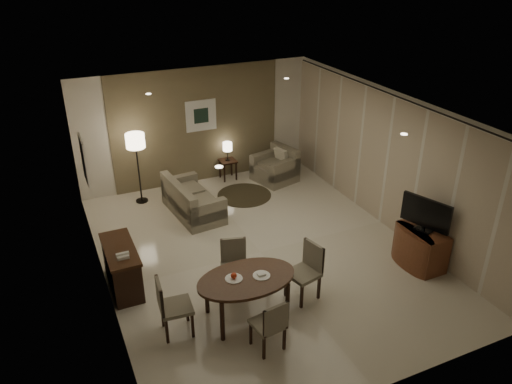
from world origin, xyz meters
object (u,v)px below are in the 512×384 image
armchair (275,165)px  side_table (228,169)px  chair_near (268,323)px  sofa (193,197)px  console_desk (122,268)px  chair_left (176,306)px  chair_far (235,269)px  chair_right (303,273)px  tv_cabinet (421,247)px  floor_lamp (138,169)px  dining_table (247,297)px

armchair → side_table: 1.13m
chair_near → side_table: size_ratio=1.75×
sofa → console_desk: bearing=130.3°
chair_left → chair_far: bearing=-59.6°
chair_far → chair_left: chair_left is taller
armchair → side_table: size_ratio=1.85×
chair_right → armchair: 4.45m
tv_cabinet → floor_lamp: floor_lamp is taller
chair_near → chair_left: size_ratio=0.92×
chair_right → floor_lamp: (-1.59, 4.39, 0.32)m
chair_far → chair_left: 1.24m
armchair → floor_lamp: (-3.16, 0.23, 0.39)m
dining_table → chair_left: 1.07m
console_desk → floor_lamp: size_ratio=0.76×
dining_table → armchair: bearing=58.8°
sofa → armchair: (2.28, 0.78, 0.02)m
chair_right → side_table: chair_right is taller
console_desk → chair_left: (0.50, -1.41, 0.09)m
tv_cabinet → chair_near: size_ratio=1.06×
chair_left → chair_right: 2.04m
tv_cabinet → chair_left: (-4.39, 0.09, 0.11)m
chair_left → console_desk: bearing=25.0°
side_table → floor_lamp: (-2.18, -0.32, 0.55)m
chair_left → chair_right: bearing=-86.2°
chair_far → dining_table: bearing=-81.3°
dining_table → chair_right: size_ratio=1.62×
armchair → side_table: armchair is taller
console_desk → dining_table: (1.56, -1.51, -0.02)m
chair_left → chair_right: (2.04, -0.05, 0.00)m
console_desk → chair_right: size_ratio=1.29×
chair_left → sofa: bearing=-16.5°
dining_table → chair_right: bearing=3.0°
dining_table → chair_right: (0.99, 0.05, 0.11)m
tv_cabinet → dining_table: bearing=-179.8°
chair_near → side_table: (1.57, 5.48, -0.18)m
sofa → floor_lamp: size_ratio=1.01×
console_desk → chair_near: size_ratio=1.42×
chair_right → console_desk: bearing=-133.7°
chair_near → chair_far: bearing=-100.8°
console_desk → chair_left: 1.50m
sofa → side_table: (1.30, 1.32, -0.13)m
console_desk → chair_far: 1.85m
chair_left → armchair: bearing=-36.0°
floor_lamp → tv_cabinet: bearing=-48.4°
armchair → tv_cabinet: bearing=-4.8°
chair_left → side_table: chair_left is taller
tv_cabinet → floor_lamp: 5.94m
tv_cabinet → dining_table: 3.33m
chair_left → side_table: bearing=-24.2°
tv_cabinet → side_table: size_ratio=1.87×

